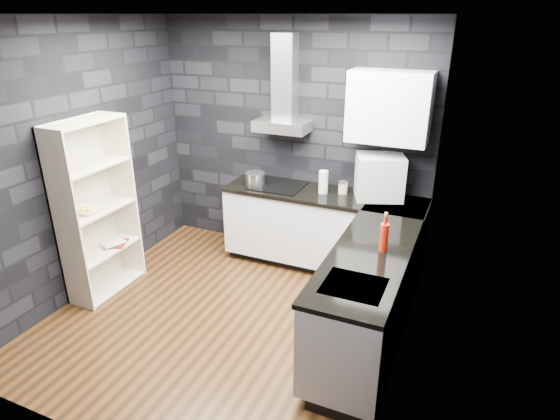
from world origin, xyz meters
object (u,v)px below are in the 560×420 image
Objects in this scene: glass_vase at (323,182)px; bookshelf at (97,210)px; storage_jar at (343,188)px; utensil_crock at (359,188)px; pot at (255,179)px; fruit_bowl at (88,210)px; appliance_garage at (379,177)px; red_bottle at (384,238)px.

bookshelf reaches higher than glass_vase.
storage_jar is 0.96× the size of utensil_crock.
pot reaches higher than fruit_bowl.
bookshelf reaches higher than fruit_bowl.
appliance_garage reaches higher than fruit_bowl.
utensil_crock is 2.78m from fruit_bowl.
glass_vase is 0.52× the size of appliance_garage.
red_bottle is (1.66, -0.99, 0.04)m from pot.
bookshelf is at bearing -144.58° from glass_vase.
bookshelf is at bearing -145.93° from storage_jar.
bookshelf is at bearing -131.81° from pot.
pot is 0.99m from storage_jar.
appliance_garage is 0.26× the size of bookshelf.
bookshelf is 0.12m from fruit_bowl.
pot is 1.94m from red_bottle.
appliance_garage is (1.36, 0.19, 0.15)m from pot.
appliance_garage is at bearing 44.03° from bookshelf.
red_bottle is (0.69, -1.16, 0.06)m from storage_jar.
pot is at bearing -173.26° from glass_vase.
red_bottle is 1.00× the size of fruit_bowl.
utensil_crock is 0.51× the size of red_bottle.
red_bottle reaches higher than storage_jar.
pot is at bearing 61.95° from bookshelf.
storage_jar is 0.17m from utensil_crock.
glass_vase reaches higher than fruit_bowl.
pot is 0.90× the size of fruit_bowl.
fruit_bowl is at bearing -142.40° from glass_vase.
storage_jar is at bearing 120.67° from red_bottle.
appliance_garage is 2.89m from bookshelf.
appliance_garage is (0.58, 0.09, 0.10)m from glass_vase.
utensil_crock is at bearing 22.53° from storage_jar.
pot is 0.78m from glass_vase.
bookshelf is (-2.11, -1.43, -0.06)m from storage_jar.
red_bottle is at bearing 19.31° from bookshelf.
storage_jar is (0.20, 0.07, -0.06)m from glass_vase.
bookshelf reaches higher than pot.
pot is at bearing 149.14° from red_bottle.
fruit_bowl is (-2.27, -1.61, -0.02)m from utensil_crock.
bookshelf is at bearing -146.66° from utensil_crock.
utensil_crock reaches higher than fruit_bowl.
glass_vase is at bearing 168.86° from appliance_garage.
bookshelf is at bearing 90.00° from fruit_bowl.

